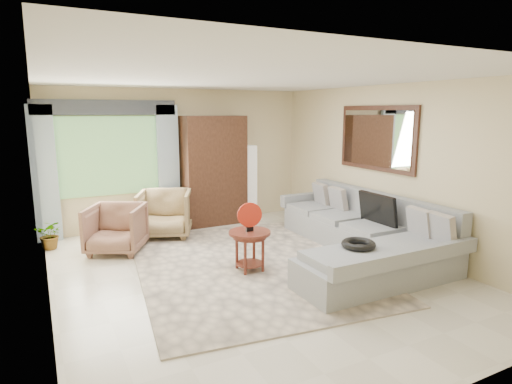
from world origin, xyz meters
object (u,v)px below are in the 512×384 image
armchair_left (116,229)px  armoire (214,171)px  coffee_table (250,250)px  armchair_right (165,214)px  tv_screen (378,209)px  sectional_sofa (362,239)px  potted_plant (51,234)px  floor_lamp (249,182)px

armchair_left → armoire: size_ratio=0.40×
coffee_table → armchair_right: bearing=104.6°
coffee_table → armchair_right: 2.27m
coffee_table → tv_screen: bearing=-7.2°
sectional_sofa → armchair_right: size_ratio=3.82×
sectional_sofa → armoire: armoire is taller
armchair_left → potted_plant: bearing=173.2°
sectional_sofa → armchair_right: bearing=134.0°
armchair_left → sectional_sofa: bearing=-1.9°
coffee_table → armchair_right: (-0.57, 2.20, 0.11)m
floor_lamp → tv_screen: bearing=-76.8°
coffee_table → armoire: size_ratio=0.27×
armchair_right → potted_plant: 1.84m
armchair_left → armoire: 2.35m
sectional_sofa → potted_plant: (-4.18, 2.59, -0.04)m
floor_lamp → armchair_right: bearing=-164.8°
sectional_sofa → tv_screen: size_ratio=4.68×
tv_screen → armchair_left: tv_screen is taller
sectional_sofa → armchair_right: sectional_sofa is taller
sectional_sofa → coffee_table: 1.80m
floor_lamp → armoire: bearing=-175.7°
tv_screen → floor_lamp: 3.06m
sectional_sofa → armoire: (-1.23, 2.90, 0.77)m
potted_plant → tv_screen: bearing=-30.4°
potted_plant → floor_lamp: floor_lamp is taller
armchair_right → potted_plant: (-1.83, 0.15, -0.17)m
tv_screen → potted_plant: bearing=149.6°
tv_screen → armchair_right: tv_screen is taller
sectional_sofa → floor_lamp: (-0.43, 2.96, 0.47)m
floor_lamp → coffee_table: bearing=-116.4°
tv_screen → sectional_sofa: bearing=175.5°
coffee_table → armoire: armoire is taller
tv_screen → armchair_left: 4.06m
armchair_right → tv_screen: bearing=-20.4°
tv_screen → coffee_table: 2.11m
coffee_table → floor_lamp: bearing=63.6°
tv_screen → floor_lamp: (-0.70, 2.98, 0.03)m
potted_plant → armoire: 3.07m
tv_screen → potted_plant: (-4.45, 2.61, -0.48)m
tv_screen → armchair_right: (-2.62, 2.46, -0.31)m
armchair_right → floor_lamp: floor_lamp is taller
tv_screen → armchair_left: size_ratio=0.89×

